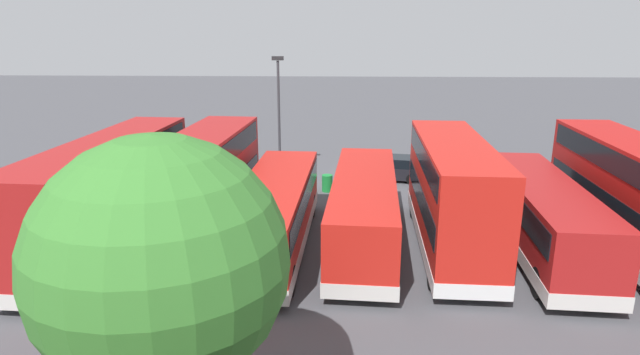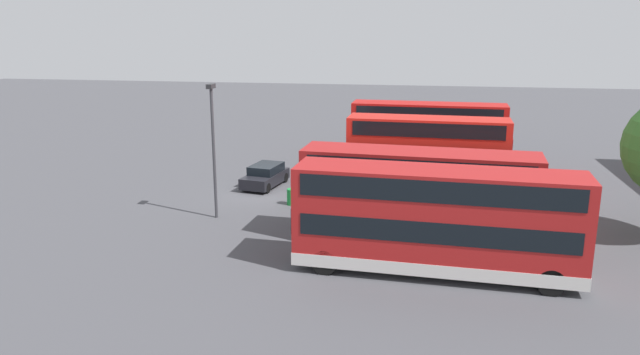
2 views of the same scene
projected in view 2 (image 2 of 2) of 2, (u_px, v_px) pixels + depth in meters
ground_plane at (261, 194)px, 37.69m from camera, size 140.00×140.00×0.00m
bus_double_decker_near_end at (428, 131)px, 45.59m from camera, size 3.02×11.57×4.55m
bus_single_deck_second at (430, 151)px, 42.34m from camera, size 3.30×11.00×2.95m
bus_double_decker_third at (427, 150)px, 38.70m from camera, size 3.01×10.32×4.55m
bus_single_deck_fourth at (422, 176)px, 35.54m from camera, size 3.29×11.24×2.95m
bus_single_deck_fifth at (432, 193)px, 31.92m from camera, size 3.03×10.88×2.95m
bus_double_decker_sixth at (418, 194)px, 28.72m from camera, size 3.37×11.31×4.55m
bus_double_decker_seventh at (436, 219)px, 25.13m from camera, size 3.29×12.08×4.55m
box_truck_blue at (440, 126)px, 52.38m from camera, size 4.25×7.88×3.20m
car_hatchback_silver at (265, 176)px, 39.36m from camera, size 4.28×2.48×1.43m
lamp_post_tall at (213, 140)px, 32.09m from camera, size 0.70×0.30×7.30m
waste_bin_yellow at (292, 197)px, 35.40m from camera, size 0.60×0.60×0.95m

